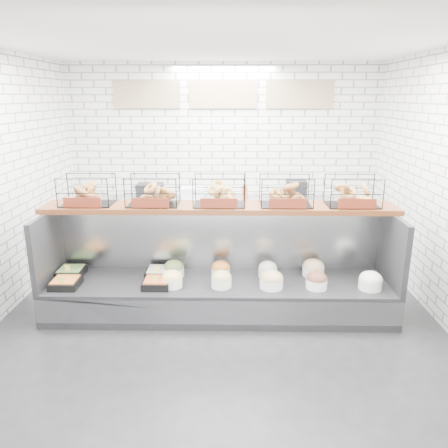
{
  "coord_description": "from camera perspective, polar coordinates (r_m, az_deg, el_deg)",
  "views": [
    {
      "loc": [
        0.14,
        -4.41,
        2.47
      ],
      "look_at": [
        0.06,
        0.45,
        1.05
      ],
      "focal_mm": 35.0,
      "sensor_mm": 36.0,
      "label": 1
    }
  ],
  "objects": [
    {
      "name": "ground",
      "position": [
        5.05,
        -0.73,
        -12.96
      ],
      "size": [
        5.5,
        5.5,
        0.0
      ],
      "primitive_type": "plane",
      "color": "black",
      "rests_on": "ground"
    },
    {
      "name": "room_shell",
      "position": [
        5.03,
        -0.61,
        11.6
      ],
      "size": [
        5.02,
        5.51,
        3.01
      ],
      "color": "white",
      "rests_on": "ground"
    },
    {
      "name": "display_case",
      "position": [
        5.21,
        -0.5,
        -7.96
      ],
      "size": [
        4.0,
        0.9,
        1.2
      ],
      "color": "black",
      "rests_on": "ground"
    },
    {
      "name": "bagel_shelf",
      "position": [
        5.04,
        -0.56,
        3.85
      ],
      "size": [
        4.1,
        0.5,
        0.4
      ],
      "color": "#48210F",
      "rests_on": "display_case"
    },
    {
      "name": "prep_counter",
      "position": [
        7.12,
        -0.2,
        -0.01
      ],
      "size": [
        4.0,
        0.6,
        1.2
      ],
      "color": "#93969B",
      "rests_on": "ground"
    }
  ]
}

